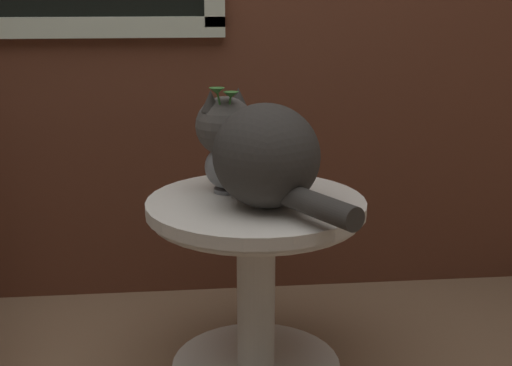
% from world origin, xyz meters
% --- Properties ---
extents(wicker_side_table, '(0.62, 0.62, 0.55)m').
position_xyz_m(wicker_side_table, '(0.25, 0.20, 0.37)').
color(wicker_side_table, silver).
rests_on(wicker_side_table, ground_plane).
extents(cat, '(0.40, 0.58, 0.30)m').
position_xyz_m(cat, '(0.26, 0.16, 0.69)').
color(cat, '#33302D').
rests_on(cat, wicker_side_table).
extents(pewter_vase_with_ivy, '(0.13, 0.13, 0.31)m').
position_xyz_m(pewter_vase_with_ivy, '(0.18, 0.28, 0.64)').
color(pewter_vase_with_ivy, slate).
rests_on(pewter_vase_with_ivy, wicker_side_table).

